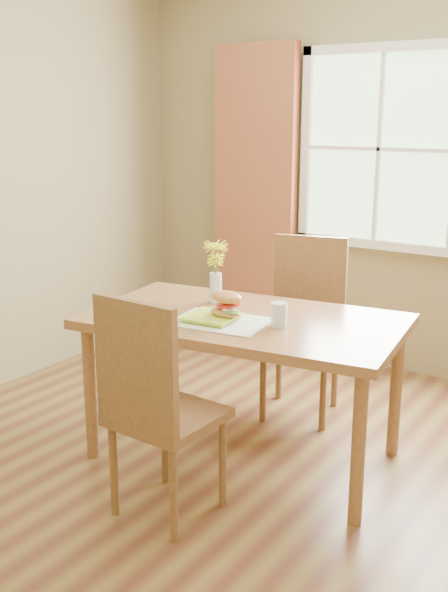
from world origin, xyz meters
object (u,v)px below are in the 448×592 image
at_px(chair_far, 305,318).
at_px(water_glass, 279,315).
at_px(dining_table, 244,332).
at_px(chair_near, 154,401).
at_px(croissant_sandwich, 227,305).
at_px(flower_vase, 216,266).

relative_size(chair_far, water_glass, 8.87).
relative_size(dining_table, chair_far, 1.59).
height_order(dining_table, chair_near, chair_near).
bearing_deg(chair_far, croissant_sandwich, -105.32).
bearing_deg(flower_vase, water_glass, -21.24).
bearing_deg(flower_vase, croissant_sandwich, -46.68).
distance_m(water_glass, flower_vase, 0.55).
height_order(chair_far, flower_vase, flower_vase).
relative_size(chair_near, water_glass, 8.71).
distance_m(chair_near, water_glass, 0.74).
bearing_deg(flower_vase, chair_near, -72.71).
bearing_deg(chair_far, chair_near, -103.46).
xyz_separation_m(dining_table, flower_vase, (-0.27, 0.14, 0.28)).
bearing_deg(water_glass, croissant_sandwich, -168.28).
bearing_deg(croissant_sandwich, water_glass, 18.29).
bearing_deg(chair_near, chair_far, 92.99).
distance_m(dining_table, chair_far, 0.72).
bearing_deg(water_glass, dining_table, 167.68).
bearing_deg(chair_far, water_glass, -86.31).
relative_size(croissant_sandwich, flower_vase, 0.56).
height_order(chair_near, flower_vase, flower_vase).
xyz_separation_m(chair_far, water_glass, (0.24, -0.76, 0.24)).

